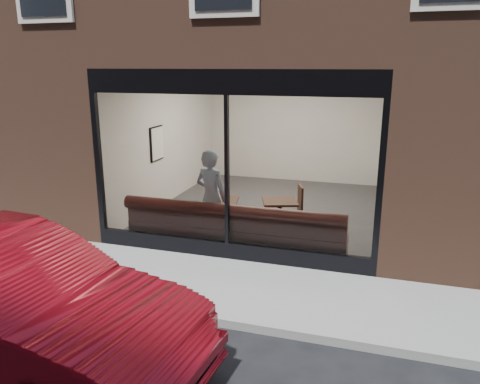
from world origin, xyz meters
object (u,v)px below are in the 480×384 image
(cafe_chair_left, at_px, (197,213))
(cafe_table_left, at_px, (221,201))
(cafe_chair_right, at_px, (290,220))
(person, at_px, (211,198))
(cafe_table_right, at_px, (280,201))
(banquette, at_px, (235,238))

(cafe_chair_left, bearing_deg, cafe_table_left, 121.07)
(cafe_table_left, height_order, cafe_chair_right, cafe_table_left)
(cafe_chair_left, relative_size, cafe_chair_right, 0.87)
(person, bearing_deg, cafe_table_left, -81.57)
(cafe_table_left, distance_m, cafe_table_right, 1.13)
(banquette, distance_m, cafe_chair_left, 1.65)
(banquette, bearing_deg, person, 160.85)
(person, xyz_separation_m, cafe_chair_right, (1.27, 1.12, -0.66))
(cafe_table_left, distance_m, cafe_chair_right, 1.51)
(cafe_table_left, relative_size, cafe_chair_left, 1.64)
(cafe_table_right, xyz_separation_m, cafe_chair_left, (-1.83, 0.30, -0.50))
(person, height_order, cafe_chair_right, person)
(cafe_table_left, xyz_separation_m, cafe_chair_right, (1.22, 0.74, -0.50))
(banquette, distance_m, cafe_chair_right, 1.50)
(banquette, height_order, person, person)
(banquette, xyz_separation_m, cafe_table_right, (0.64, 0.84, 0.52))
(cafe_table_right, bearing_deg, cafe_table_left, -165.08)
(cafe_table_left, distance_m, cafe_chair_left, 1.07)
(person, bearing_deg, cafe_chair_left, -38.31)
(cafe_table_left, height_order, cafe_table_right, same)
(cafe_table_right, distance_m, cafe_chair_left, 1.92)
(person, bearing_deg, cafe_table_right, -133.49)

